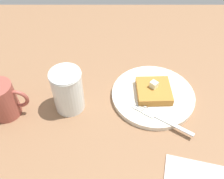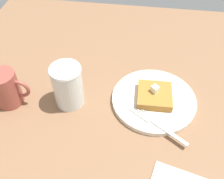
{
  "view_description": "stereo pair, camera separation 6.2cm",
  "coord_description": "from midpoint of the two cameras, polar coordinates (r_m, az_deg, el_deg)",
  "views": [
    {
      "loc": [
        -7.51,
        -35.6,
        51.98
      ],
      "look_at": [
        -7.44,
        6.7,
        6.69
      ],
      "focal_mm": 40.0,
      "sensor_mm": 36.0,
      "label": 1
    },
    {
      "loc": [
        -1.34,
        -35.15,
        51.98
      ],
      "look_at": [
        -7.44,
        6.7,
        6.69
      ],
      "focal_mm": 40.0,
      "sensor_mm": 36.0,
      "label": 2
    }
  ],
  "objects": [
    {
      "name": "table_surface",
      "position": [
        0.62,
        8.89,
        -8.91
      ],
      "size": [
        114.99,
        114.99,
        2.19
      ],
      "primitive_type": "cube",
      "color": "brown",
      "rests_on": "ground"
    },
    {
      "name": "fork",
      "position": [
        0.61,
        12.59,
        -7.53
      ],
      "size": [
        14.03,
        10.2,
        0.36
      ],
      "color": "silver",
      "rests_on": "plate"
    },
    {
      "name": "plate",
      "position": [
        0.66,
        12.19,
        -2.39
      ],
      "size": [
        21.69,
        21.69,
        1.35
      ],
      "color": "silver",
      "rests_on": "table_surface"
    },
    {
      "name": "toast_slice_center",
      "position": [
        0.65,
        12.41,
        -1.46
      ],
      "size": [
        8.91,
        9.02,
        2.07
      ],
      "primitive_type": "cube",
      "rotation": [
        0.0,
        0.0,
        0.03
      ],
      "color": "#AB6F2C",
      "rests_on": "plate"
    },
    {
      "name": "coffee_mug",
      "position": [
        0.66,
        -20.59,
        0.06
      ],
      "size": [
        9.94,
        6.89,
        9.48
      ],
      "color": "#98473B",
      "rests_on": "table_surface"
    },
    {
      "name": "butter_pat_primary",
      "position": [
        0.64,
        12.55,
        -0.04
      ],
      "size": [
        2.33,
        2.32,
        1.73
      ],
      "primitive_type": "cube",
      "rotation": [
        0.0,
        0.0,
        2.37
      ],
      "color": "#F0F1C3",
      "rests_on": "toast_slice_center"
    },
    {
      "name": "syrup_jar",
      "position": [
        0.62,
        -7.23,
        0.45
      ],
      "size": [
        7.62,
        7.62,
        11.46
      ],
      "color": "#341B05",
      "rests_on": "table_surface"
    }
  ]
}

